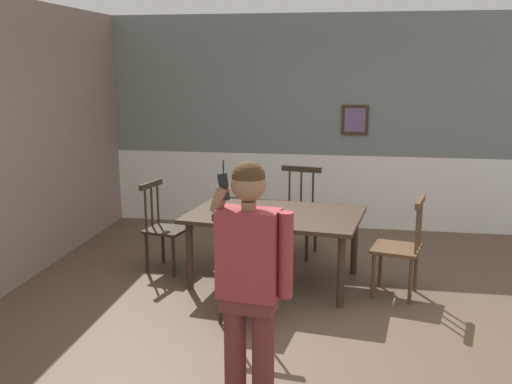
{
  "coord_description": "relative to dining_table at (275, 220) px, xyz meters",
  "views": [
    {
      "loc": [
        0.34,
        -4.78,
        2.18
      ],
      "look_at": [
        -0.31,
        -0.79,
        1.29
      ],
      "focal_mm": 40.85,
      "sensor_mm": 36.0,
      "label": 1
    }
  ],
  "objects": [
    {
      "name": "chair_opposite_corner",
      "position": [
        1.22,
        -0.17,
        -0.17
      ],
      "size": [
        0.52,
        0.52,
        0.97
      ],
      "rotation": [
        0.0,
        0.0,
        1.33
      ],
      "color": "#513823",
      "rests_on": "ground_plane"
    },
    {
      "name": "person_figure",
      "position": [
        0.14,
        -2.28,
        0.27
      ],
      "size": [
        0.53,
        0.25,
        1.63
      ],
      "rotation": [
        0.0,
        0.0,
        3.0
      ],
      "color": "brown",
      "rests_on": "ground_plane"
    },
    {
      "name": "dining_table",
      "position": [
        0.0,
        0.0,
        0.0
      ],
      "size": [
        1.82,
        1.32,
        0.72
      ],
      "rotation": [
        0.0,
        0.0,
        -0.14
      ],
      "color": "#38281E",
      "rests_on": "ground_plane"
    },
    {
      "name": "chair_at_table_head",
      "position": [
        0.13,
        0.93,
        -0.17
      ],
      "size": [
        0.56,
        0.56,
        1.0
      ],
      "rotation": [
        0.0,
        0.0,
        2.95
      ],
      "color": "#2D2319",
      "rests_on": "ground_plane"
    },
    {
      "name": "ground_plane",
      "position": [
        0.38,
        -0.8,
        -0.65
      ],
      "size": [
        6.61,
        6.61,
        0.0
      ],
      "primitive_type": "plane",
      "color": "brown"
    },
    {
      "name": "chair_near_window",
      "position": [
        -1.22,
        0.17,
        -0.18
      ],
      "size": [
        0.48,
        0.48,
        0.96
      ],
      "rotation": [
        0.0,
        0.0,
        4.49
      ],
      "color": "#2D2319",
      "rests_on": "ground_plane"
    },
    {
      "name": "chair_by_doorway",
      "position": [
        -0.13,
        -0.93,
        -0.17
      ],
      "size": [
        0.53,
        0.53,
        0.97
      ],
      "rotation": [
        0.0,
        0.0,
        -0.13
      ],
      "color": "#2D2319",
      "rests_on": "ground_plane"
    },
    {
      "name": "room_back_partition",
      "position": [
        0.38,
        2.2,
        0.71
      ],
      "size": [
        5.91,
        0.17,
        2.82
      ],
      "color": "slate",
      "rests_on": "ground_plane"
    }
  ]
}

